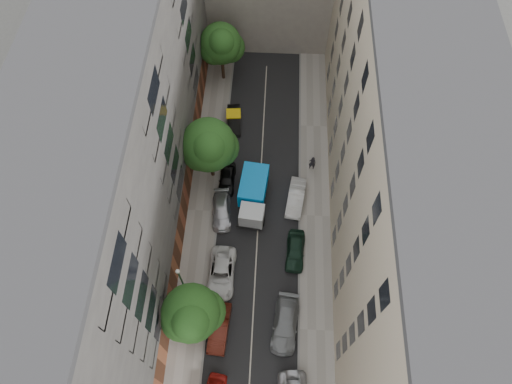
# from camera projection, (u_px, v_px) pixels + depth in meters

# --- Properties ---
(ground) EXTENTS (120.00, 120.00, 0.00)m
(ground) POSITION_uv_depth(u_px,v_px,m) (259.00, 214.00, 44.87)
(ground) COLOR #4C4C49
(ground) RESTS_ON ground
(road_surface) EXTENTS (8.00, 44.00, 0.02)m
(road_surface) POSITION_uv_depth(u_px,v_px,m) (259.00, 214.00, 44.86)
(road_surface) COLOR black
(road_surface) RESTS_ON ground
(sidewalk_left) EXTENTS (3.00, 44.00, 0.15)m
(sidewalk_left) POSITION_uv_depth(u_px,v_px,m) (203.00, 211.00, 44.94)
(sidewalk_left) COLOR gray
(sidewalk_left) RESTS_ON ground
(sidewalk_right) EXTENTS (3.00, 44.00, 0.15)m
(sidewalk_right) POSITION_uv_depth(u_px,v_px,m) (315.00, 216.00, 44.66)
(sidewalk_right) COLOR gray
(sidewalk_right) RESTS_ON ground
(building_left) EXTENTS (8.00, 44.00, 20.00)m
(building_left) POSITION_uv_depth(u_px,v_px,m) (122.00, 151.00, 36.44)
(building_left) COLOR #464341
(building_left) RESTS_ON ground
(building_right) EXTENTS (8.00, 44.00, 20.00)m
(building_right) POSITION_uv_depth(u_px,v_px,m) (399.00, 163.00, 35.88)
(building_right) COLOR #B5A28C
(building_right) RESTS_ON ground
(tarp_truck) EXTENTS (3.01, 6.32, 2.81)m
(tarp_truck) POSITION_uv_depth(u_px,v_px,m) (253.00, 195.00, 44.13)
(tarp_truck) COLOR black
(tarp_truck) RESTS_ON ground
(car_left_1) EXTENTS (1.84, 4.49, 1.45)m
(car_left_1) POSITION_uv_depth(u_px,v_px,m) (219.00, 328.00, 38.72)
(car_left_1) COLOR #4A180E
(car_left_1) RESTS_ON ground
(car_left_2) EXTENTS (2.46, 5.21, 1.44)m
(car_left_2) POSITION_uv_depth(u_px,v_px,m) (221.00, 273.00, 41.11)
(car_left_2) COLOR silver
(car_left_2) RESTS_ON ground
(car_left_3) EXTENTS (2.17, 4.55, 1.28)m
(car_left_3) POSITION_uv_depth(u_px,v_px,m) (222.00, 211.00, 44.30)
(car_left_3) COLOR #BABABF
(car_left_3) RESTS_ON ground
(car_left_4) EXTENTS (1.65, 3.95, 1.34)m
(car_left_4) POSITION_uv_depth(u_px,v_px,m) (227.00, 178.00, 46.09)
(car_left_4) COLOR black
(car_left_4) RESTS_ON ground
(car_left_5) EXTENTS (1.77, 4.14, 1.33)m
(car_left_5) POSITION_uv_depth(u_px,v_px,m) (234.00, 120.00, 49.77)
(car_left_5) COLOR black
(car_left_5) RESTS_ON ground
(car_right_1) EXTENTS (2.63, 5.35, 1.50)m
(car_right_1) POSITION_uv_depth(u_px,v_px,m) (285.00, 324.00, 38.84)
(car_right_1) COLOR slate
(car_right_1) RESTS_ON ground
(car_right_2) EXTENTS (1.94, 4.29, 1.43)m
(car_right_2) POSITION_uv_depth(u_px,v_px,m) (295.00, 251.00, 42.19)
(car_right_2) COLOR black
(car_right_2) RESTS_ON ground
(car_right_3) EXTENTS (2.15, 4.61, 1.46)m
(car_right_3) POSITION_uv_depth(u_px,v_px,m) (296.00, 198.00, 44.93)
(car_right_3) COLOR silver
(car_right_3) RESTS_ON ground
(tree_near) EXTENTS (4.87, 4.52, 7.98)m
(tree_near) POSITION_uv_depth(u_px,v_px,m) (192.00, 315.00, 34.49)
(tree_near) COLOR #382619
(tree_near) RESTS_ON sidewalk_left
(tree_mid) EXTENTS (5.43, 5.17, 7.84)m
(tree_mid) POSITION_uv_depth(u_px,v_px,m) (209.00, 147.00, 42.46)
(tree_mid) COLOR #382619
(tree_mid) RESTS_ON sidewalk_left
(tree_far) EXTENTS (4.86, 4.51, 7.54)m
(tree_far) POSITION_uv_depth(u_px,v_px,m) (222.00, 45.00, 49.08)
(tree_far) COLOR #382619
(tree_far) RESTS_ON sidewalk_left
(lamp_post) EXTENTS (0.36, 0.36, 6.95)m
(lamp_post) POSITION_uv_depth(u_px,v_px,m) (182.00, 282.00, 36.92)
(lamp_post) COLOR #1A5C27
(lamp_post) RESTS_ON sidewalk_left
(pedestrian) EXTENTS (0.74, 0.52, 1.93)m
(pedestrian) POSITION_uv_depth(u_px,v_px,m) (312.00, 163.00, 46.47)
(pedestrian) COLOR black
(pedestrian) RESTS_ON sidewalk_right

